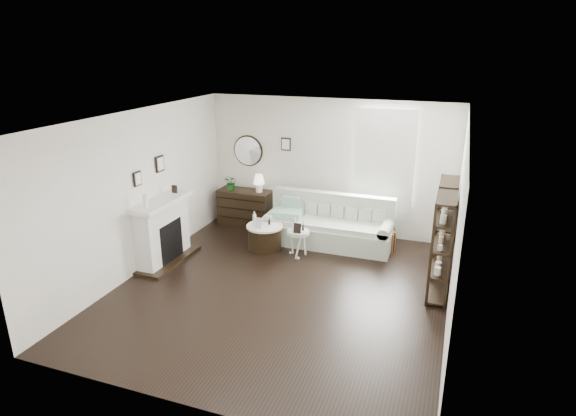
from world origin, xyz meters
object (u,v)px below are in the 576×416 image
at_px(dresser, 245,207).
at_px(pedestal_table, 298,233).
at_px(sofa, 329,228).
at_px(drum_table, 265,237).

distance_m(dresser, pedestal_table, 1.97).
bearing_deg(pedestal_table, sofa, 65.04).
xyz_separation_m(sofa, drum_table, (-1.06, -0.68, -0.07)).
height_order(dresser, pedestal_table, dresser).
height_order(dresser, drum_table, dresser).
xyz_separation_m(sofa, pedestal_table, (-0.36, -0.78, 0.14)).
distance_m(sofa, pedestal_table, 0.87).
bearing_deg(dresser, drum_table, -50.32).
relative_size(sofa, drum_table, 3.59).
distance_m(sofa, dresser, 1.99).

